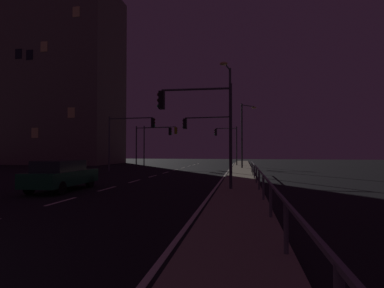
{
  "coord_description": "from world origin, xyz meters",
  "views": [
    {
      "loc": [
        7.26,
        -1.59,
        2.04
      ],
      "look_at": [
        1.71,
        29.7,
        2.84
      ],
      "focal_mm": 26.91,
      "sensor_mm": 36.0,
      "label": 1
    }
  ],
  "objects_px": {
    "traffic_light_near_right": "(227,138)",
    "car": "(62,175)",
    "traffic_light_far_right": "(158,137)",
    "traffic_light_near_left": "(209,131)",
    "traffic_light_far_left": "(152,138)",
    "street_lamp_far_end": "(229,111)",
    "building_distant": "(57,79)",
    "traffic_light_far_center": "(198,115)",
    "traffic_light_overhead_east": "(129,132)",
    "street_lamp_mid_block": "(244,129)"
  },
  "relations": [
    {
      "from": "traffic_light_near_right",
      "to": "traffic_light_far_right",
      "type": "xyz_separation_m",
      "value": [
        -9.52,
        -1.04,
        0.2
      ]
    },
    {
      "from": "traffic_light_far_center",
      "to": "traffic_light_far_right",
      "type": "xyz_separation_m",
      "value": [
        -9.39,
        24.09,
        0.11
      ]
    },
    {
      "from": "car",
      "to": "traffic_light_near_left",
      "type": "xyz_separation_m",
      "value": [
        6.23,
        12.21,
        3.02
      ]
    },
    {
      "from": "traffic_light_far_right",
      "to": "building_distant",
      "type": "height_order",
      "value": "building_distant"
    },
    {
      "from": "traffic_light_far_left",
      "to": "traffic_light_overhead_east",
      "type": "bearing_deg",
      "value": -88.49
    },
    {
      "from": "traffic_light_near_right",
      "to": "street_lamp_mid_block",
      "type": "height_order",
      "value": "street_lamp_mid_block"
    },
    {
      "from": "traffic_light_far_left",
      "to": "street_lamp_mid_block",
      "type": "xyz_separation_m",
      "value": [
        11.76,
        -1.96,
        0.79
      ]
    },
    {
      "from": "traffic_light_far_left",
      "to": "car",
      "type": "bearing_deg",
      "value": -83.94
    },
    {
      "from": "car",
      "to": "traffic_light_overhead_east",
      "type": "bearing_deg",
      "value": 98.68
    },
    {
      "from": "car",
      "to": "traffic_light_overhead_east",
      "type": "relative_size",
      "value": 0.79
    },
    {
      "from": "street_lamp_mid_block",
      "to": "traffic_light_near_left",
      "type": "bearing_deg",
      "value": -111.81
    },
    {
      "from": "traffic_light_overhead_east",
      "to": "traffic_light_far_left",
      "type": "relative_size",
      "value": 1.06
    },
    {
      "from": "traffic_light_far_center",
      "to": "traffic_light_near_left",
      "type": "distance_m",
      "value": 11.04
    },
    {
      "from": "traffic_light_overhead_east",
      "to": "traffic_light_far_right",
      "type": "distance_m",
      "value": 11.3
    },
    {
      "from": "car",
      "to": "traffic_light_far_right",
      "type": "xyz_separation_m",
      "value": [
        -2.44,
        25.29,
        3.22
      ]
    },
    {
      "from": "traffic_light_near_left",
      "to": "street_lamp_mid_block",
      "type": "bearing_deg",
      "value": 68.19
    },
    {
      "from": "car",
      "to": "traffic_light_far_center",
      "type": "xyz_separation_m",
      "value": [
        6.96,
        1.2,
        3.11
      ]
    },
    {
      "from": "traffic_light_overhead_east",
      "to": "building_distant",
      "type": "relative_size",
      "value": 0.2
    },
    {
      "from": "traffic_light_far_left",
      "to": "traffic_light_far_right",
      "type": "bearing_deg",
      "value": 91.58
    },
    {
      "from": "car",
      "to": "traffic_light_near_left",
      "type": "height_order",
      "value": "traffic_light_near_left"
    },
    {
      "from": "car",
      "to": "traffic_light_near_right",
      "type": "relative_size",
      "value": 0.84
    },
    {
      "from": "traffic_light_far_center",
      "to": "traffic_light_near_right",
      "type": "bearing_deg",
      "value": 89.71
    },
    {
      "from": "traffic_light_far_left",
      "to": "street_lamp_far_end",
      "type": "distance_m",
      "value": 17.73
    },
    {
      "from": "traffic_light_far_center",
      "to": "traffic_light_near_left",
      "type": "bearing_deg",
      "value": 93.77
    },
    {
      "from": "traffic_light_far_center",
      "to": "street_lamp_far_end",
      "type": "distance_m",
      "value": 6.97
    },
    {
      "from": "traffic_light_near_left",
      "to": "traffic_light_far_center",
      "type": "bearing_deg",
      "value": -86.23
    },
    {
      "from": "traffic_light_near_left",
      "to": "traffic_light_far_right",
      "type": "bearing_deg",
      "value": 123.54
    },
    {
      "from": "traffic_light_overhead_east",
      "to": "traffic_light_near_left",
      "type": "distance_m",
      "value": 8.55
    },
    {
      "from": "car",
      "to": "traffic_light_overhead_east",
      "type": "xyz_separation_m",
      "value": [
        -2.14,
        13.99,
        3.2
      ]
    },
    {
      "from": "traffic_light_near_right",
      "to": "building_distant",
      "type": "xyz_separation_m",
      "value": [
        -27.92,
        2.63,
        10.08
      ]
    },
    {
      "from": "traffic_light_far_left",
      "to": "building_distant",
      "type": "xyz_separation_m",
      "value": [
        -18.49,
        6.82,
        10.1
      ]
    },
    {
      "from": "traffic_light_near_right",
      "to": "traffic_light_overhead_east",
      "type": "bearing_deg",
      "value": -126.77
    },
    {
      "from": "traffic_light_near_right",
      "to": "street_lamp_mid_block",
      "type": "bearing_deg",
      "value": -69.28
    },
    {
      "from": "street_lamp_far_end",
      "to": "building_distant",
      "type": "relative_size",
      "value": 0.29
    },
    {
      "from": "traffic_light_near_right",
      "to": "traffic_light_near_left",
      "type": "height_order",
      "value": "traffic_light_near_right"
    },
    {
      "from": "traffic_light_near_right",
      "to": "traffic_light_overhead_east",
      "type": "height_order",
      "value": "traffic_light_overhead_east"
    },
    {
      "from": "traffic_light_far_right",
      "to": "street_lamp_far_end",
      "type": "height_order",
      "value": "street_lamp_far_end"
    },
    {
      "from": "car",
      "to": "traffic_light_far_left",
      "type": "height_order",
      "value": "traffic_light_far_left"
    },
    {
      "from": "traffic_light_far_center",
      "to": "street_lamp_mid_block",
      "type": "bearing_deg",
      "value": 82.62
    },
    {
      "from": "traffic_light_far_center",
      "to": "street_lamp_mid_block",
      "type": "relative_size",
      "value": 0.73
    },
    {
      "from": "street_lamp_mid_block",
      "to": "street_lamp_far_end",
      "type": "height_order",
      "value": "street_lamp_far_end"
    },
    {
      "from": "traffic_light_overhead_east",
      "to": "traffic_light_far_left",
      "type": "distance_m",
      "value": 8.14
    },
    {
      "from": "street_lamp_mid_block",
      "to": "traffic_light_far_right",
      "type": "bearing_deg",
      "value": 156.62
    },
    {
      "from": "street_lamp_far_end",
      "to": "building_distant",
      "type": "xyz_separation_m",
      "value": [
        -29.09,
        20.99,
        8.87
      ]
    },
    {
      "from": "traffic_light_near_right",
      "to": "traffic_light_far_center",
      "type": "relative_size",
      "value": 0.99
    },
    {
      "from": "traffic_light_near_right",
      "to": "car",
      "type": "bearing_deg",
      "value": -105.05
    },
    {
      "from": "traffic_light_near_left",
      "to": "traffic_light_far_left",
      "type": "relative_size",
      "value": 0.98
    },
    {
      "from": "car",
      "to": "traffic_light_far_left",
      "type": "bearing_deg",
      "value": 96.06
    },
    {
      "from": "street_lamp_far_end",
      "to": "building_distant",
      "type": "height_order",
      "value": "building_distant"
    },
    {
      "from": "car",
      "to": "street_lamp_mid_block",
      "type": "bearing_deg",
      "value": 64.98
    }
  ]
}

